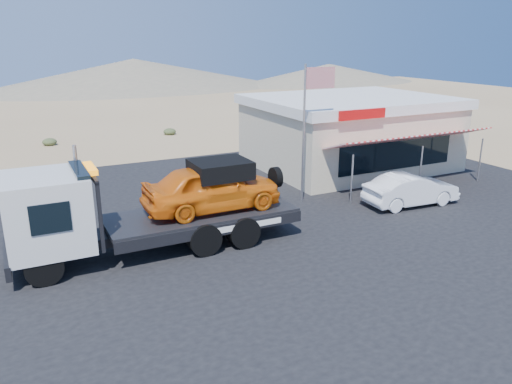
% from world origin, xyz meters
% --- Properties ---
extents(ground, '(120.00, 120.00, 0.00)m').
position_xyz_m(ground, '(0.00, 0.00, 0.00)').
color(ground, '#977A56').
rests_on(ground, ground).
extents(asphalt_lot, '(32.00, 24.00, 0.02)m').
position_xyz_m(asphalt_lot, '(2.00, 3.00, 0.01)').
color(asphalt_lot, black).
rests_on(asphalt_lot, ground).
extents(tow_truck, '(9.59, 2.84, 3.21)m').
position_xyz_m(tow_truck, '(-2.70, 2.22, 1.72)').
color(tow_truck, black).
rests_on(tow_truck, asphalt_lot).
extents(white_sedan, '(4.31, 1.78, 1.39)m').
position_xyz_m(white_sedan, '(8.69, 1.94, 0.71)').
color(white_sedan, silver).
rests_on(white_sedan, asphalt_lot).
extents(jerky_store, '(10.40, 9.97, 3.90)m').
position_xyz_m(jerky_store, '(10.50, 8.97, 1.99)').
color(jerky_store, '#C1B192').
rests_on(jerky_store, asphalt_lot).
extents(flagpole, '(1.55, 0.10, 6.00)m').
position_xyz_m(flagpole, '(4.93, 4.50, 3.76)').
color(flagpole, '#99999E').
rests_on(flagpole, asphalt_lot).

